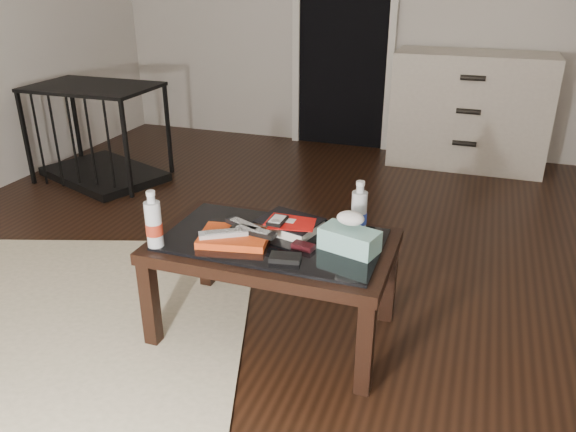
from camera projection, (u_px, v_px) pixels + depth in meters
name	position (u px, v px, depth m)	size (l,w,h in m)	color
ground	(298.00, 279.00, 2.95)	(5.00, 5.00, 0.00)	black
doorway	(344.00, 28.00, 4.78)	(0.90, 0.08, 2.07)	black
coffee_table	(273.00, 252.00, 2.37)	(1.00, 0.60, 0.46)	black
rug	(36.00, 312.00, 2.65)	(2.00, 1.50, 0.01)	beige
dresser	(469.00, 110.00, 4.48)	(1.20, 0.53, 0.90)	beige
pet_crate	(101.00, 149.00, 4.27)	(1.06, 0.89, 0.71)	black
magazines	(234.00, 237.00, 2.32)	(0.28, 0.21, 0.03)	#D14013
remote_silver	(223.00, 233.00, 2.30)	(0.20, 0.05, 0.02)	#A3A4A8
remote_black_front	(253.00, 231.00, 2.31)	(0.20, 0.05, 0.02)	black
remote_black_back	(245.00, 225.00, 2.37)	(0.20, 0.05, 0.02)	black
textbook	(290.00, 225.00, 2.41)	(0.25, 0.20, 0.05)	black
dvd_mailers	(289.00, 221.00, 2.38)	(0.19, 0.14, 0.01)	red
ipod	(277.00, 220.00, 2.37)	(0.06, 0.10, 0.02)	black
flip_phone	(303.00, 246.00, 2.25)	(0.09, 0.05, 0.02)	black
wallet	(285.00, 258.00, 2.17)	(0.12, 0.07, 0.02)	black
water_bottle_left	(153.00, 219.00, 2.24)	(0.07, 0.07, 0.24)	silver
water_bottle_right	(359.00, 208.00, 2.34)	(0.07, 0.07, 0.24)	silver
tissue_box	(349.00, 240.00, 2.23)	(0.23, 0.12, 0.09)	teal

